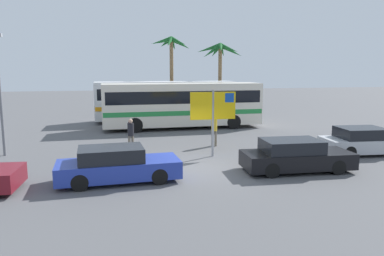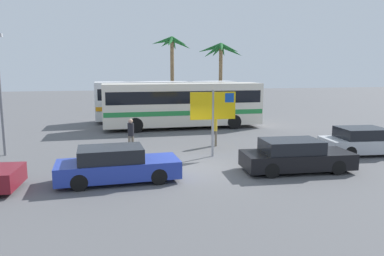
{
  "view_description": "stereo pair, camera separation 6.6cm",
  "coord_description": "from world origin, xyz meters",
  "px_view_note": "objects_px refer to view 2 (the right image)",
  "views": [
    {
      "loc": [
        -3.7,
        -14.72,
        4.17
      ],
      "look_at": [
        0.36,
        2.73,
        1.3
      ],
      "focal_mm": 34.56,
      "sensor_mm": 36.0,
      "label": 1
    },
    {
      "loc": [
        -3.64,
        -14.73,
        4.17
      ],
      "look_at": [
        0.36,
        2.73,
        1.3
      ],
      "focal_mm": 34.56,
      "sensor_mm": 36.0,
      "label": 2
    }
  ],
  "objects_px": {
    "car_silver": "(364,141)",
    "pedestrian_by_bus": "(214,127)",
    "car_blue": "(116,165)",
    "ferry_sign": "(214,108)",
    "pedestrian_near_sign": "(131,132)",
    "bus_front_coach": "(183,103)",
    "bus_rear_coach": "(166,99)",
    "car_black": "(295,156)"
  },
  "relations": [
    {
      "from": "ferry_sign",
      "to": "bus_front_coach",
      "type": "bearing_deg",
      "value": 89.45
    },
    {
      "from": "pedestrian_near_sign",
      "to": "car_silver",
      "type": "bearing_deg",
      "value": -122.49
    },
    {
      "from": "ferry_sign",
      "to": "car_silver",
      "type": "xyz_separation_m",
      "value": [
        7.39,
        -1.21,
        -1.69
      ]
    },
    {
      "from": "ferry_sign",
      "to": "pedestrian_by_bus",
      "type": "xyz_separation_m",
      "value": [
        0.7,
        2.28,
        -1.29
      ]
    },
    {
      "from": "ferry_sign",
      "to": "pedestrian_by_bus",
      "type": "bearing_deg",
      "value": 74.17
    },
    {
      "from": "bus_front_coach",
      "to": "pedestrian_near_sign",
      "type": "distance_m",
      "value": 8.04
    },
    {
      "from": "ferry_sign",
      "to": "car_silver",
      "type": "bearing_deg",
      "value": -8.05
    },
    {
      "from": "car_black",
      "to": "car_blue",
      "type": "bearing_deg",
      "value": -177.41
    },
    {
      "from": "bus_front_coach",
      "to": "car_black",
      "type": "bearing_deg",
      "value": -79.38
    },
    {
      "from": "bus_rear_coach",
      "to": "ferry_sign",
      "type": "relative_size",
      "value": 3.46
    },
    {
      "from": "bus_rear_coach",
      "to": "car_silver",
      "type": "height_order",
      "value": "bus_rear_coach"
    },
    {
      "from": "bus_front_coach",
      "to": "bus_rear_coach",
      "type": "relative_size",
      "value": 1.0
    },
    {
      "from": "car_silver",
      "to": "car_blue",
      "type": "bearing_deg",
      "value": -165.53
    },
    {
      "from": "bus_rear_coach",
      "to": "ferry_sign",
      "type": "distance_m",
      "value": 12.64
    },
    {
      "from": "bus_front_coach",
      "to": "car_silver",
      "type": "bearing_deg",
      "value": -54.58
    },
    {
      "from": "car_black",
      "to": "car_silver",
      "type": "relative_size",
      "value": 1.06
    },
    {
      "from": "car_silver",
      "to": "pedestrian_by_bus",
      "type": "distance_m",
      "value": 7.56
    },
    {
      "from": "pedestrian_by_bus",
      "to": "car_blue",
      "type": "bearing_deg",
      "value": 161.71
    },
    {
      "from": "bus_rear_coach",
      "to": "car_blue",
      "type": "xyz_separation_m",
      "value": [
        -4.36,
        -15.72,
        -1.15
      ]
    },
    {
      "from": "pedestrian_by_bus",
      "to": "pedestrian_near_sign",
      "type": "bearing_deg",
      "value": 121.28
    },
    {
      "from": "bus_rear_coach",
      "to": "pedestrian_near_sign",
      "type": "height_order",
      "value": "bus_rear_coach"
    },
    {
      "from": "ferry_sign",
      "to": "pedestrian_near_sign",
      "type": "relative_size",
      "value": 1.89
    },
    {
      "from": "pedestrian_near_sign",
      "to": "ferry_sign",
      "type": "bearing_deg",
      "value": -133.63
    },
    {
      "from": "bus_front_coach",
      "to": "pedestrian_near_sign",
      "type": "bearing_deg",
      "value": -120.64
    },
    {
      "from": "bus_front_coach",
      "to": "car_black",
      "type": "relative_size",
      "value": 2.42
    },
    {
      "from": "car_blue",
      "to": "pedestrian_near_sign",
      "type": "bearing_deg",
      "value": 78.19
    },
    {
      "from": "pedestrian_near_sign",
      "to": "bus_front_coach",
      "type": "bearing_deg",
      "value": -47.56
    },
    {
      "from": "pedestrian_near_sign",
      "to": "pedestrian_by_bus",
      "type": "bearing_deg",
      "value": -102.3
    },
    {
      "from": "car_blue",
      "to": "pedestrian_near_sign",
      "type": "xyz_separation_m",
      "value": [
        0.86,
        5.01,
        0.36
      ]
    },
    {
      "from": "car_blue",
      "to": "ferry_sign",
      "type": "bearing_deg",
      "value": 31.45
    },
    {
      "from": "car_silver",
      "to": "pedestrian_near_sign",
      "type": "bearing_deg",
      "value": 170.0
    },
    {
      "from": "ferry_sign",
      "to": "bus_rear_coach",
      "type": "bearing_deg",
      "value": 92.6
    },
    {
      "from": "car_blue",
      "to": "pedestrian_by_bus",
      "type": "relative_size",
      "value": 2.6
    },
    {
      "from": "car_blue",
      "to": "car_silver",
      "type": "relative_size",
      "value": 1.05
    },
    {
      "from": "bus_front_coach",
      "to": "pedestrian_by_bus",
      "type": "distance_m",
      "value": 6.58
    },
    {
      "from": "bus_front_coach",
      "to": "ferry_sign",
      "type": "distance_m",
      "value": 8.82
    },
    {
      "from": "ferry_sign",
      "to": "pedestrian_by_bus",
      "type": "relative_size",
      "value": 1.83
    },
    {
      "from": "ferry_sign",
      "to": "pedestrian_near_sign",
      "type": "bearing_deg",
      "value": 154.51
    },
    {
      "from": "ferry_sign",
      "to": "pedestrian_near_sign",
      "type": "xyz_separation_m",
      "value": [
        -3.81,
        1.92,
        -1.33
      ]
    },
    {
      "from": "car_blue",
      "to": "pedestrian_by_bus",
      "type": "distance_m",
      "value": 7.6
    },
    {
      "from": "bus_rear_coach",
      "to": "ferry_sign",
      "type": "xyz_separation_m",
      "value": [
        0.3,
        -12.62,
        0.54
      ]
    },
    {
      "from": "pedestrian_by_bus",
      "to": "bus_front_coach",
      "type": "bearing_deg",
      "value": 30.41
    }
  ]
}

